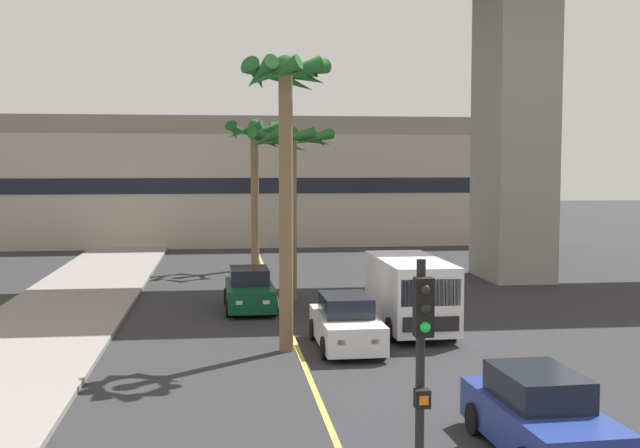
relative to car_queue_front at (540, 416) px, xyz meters
name	(u,v)px	position (x,y,z in m)	size (l,w,h in m)	color
lane_stripe_center	(285,319)	(-3.69, 13.67, -0.72)	(0.14, 56.00, 0.01)	#DBCC4C
pier_building_backdrop	(253,182)	(-3.69, 41.42, 3.49)	(38.46, 8.04, 8.55)	#BCB29E
car_queue_front	(540,416)	(0.00, 0.00, 0.00)	(1.95, 4.16, 1.56)	navy
car_queue_second	(346,324)	(-2.25, 9.03, 0.00)	(1.87, 4.12, 1.56)	white
car_queue_third	(250,291)	(-4.86, 15.61, 0.00)	(1.89, 4.13, 1.56)	#0C4728
delivery_van	(410,292)	(0.19, 11.20, 0.57)	(2.18, 5.26, 2.36)	white
traffic_light_median_near	(422,374)	(-3.32, -4.06, 1.99)	(0.24, 0.37, 4.20)	black
palm_tree_near_median	(255,153)	(-4.15, 27.34, 5.28)	(3.13, 3.21, 7.73)	brown
palm_tree_mid_median	(285,116)	(-4.05, 8.85, 6.08)	(2.62, 2.67, 8.52)	brown
palm_tree_far_median	(291,164)	(-3.10, 17.71, 4.73)	(3.52, 3.54, 6.95)	brown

